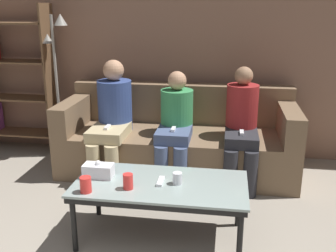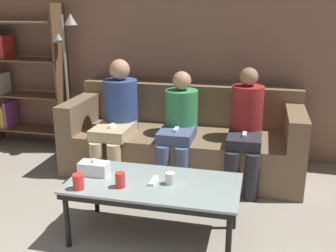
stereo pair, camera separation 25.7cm
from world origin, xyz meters
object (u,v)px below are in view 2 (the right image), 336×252
(cup_near_right, at_px, (120,180))
(cup_near_left, at_px, (170,178))
(coffee_table, at_px, (154,187))
(game_remote, at_px, (154,181))
(standing_lamp, at_px, (68,71))
(seated_person_mid_left, at_px, (179,123))
(seated_person_mid_right, at_px, (246,125))
(couch, at_px, (183,141))
(cup_far_center, at_px, (78,182))
(bookshelf, at_px, (14,78))
(seated_person_left_end, at_px, (117,114))
(tissue_box, at_px, (94,168))

(cup_near_right, bearing_deg, cup_near_left, 21.66)
(coffee_table, height_order, game_remote, game_remote)
(cup_near_left, xyz_separation_m, standing_lamp, (-1.52, 1.48, 0.48))
(cup_near_right, xyz_separation_m, game_remote, (0.21, 0.13, -0.05))
(seated_person_mid_left, height_order, seated_person_mid_right, seated_person_mid_right)
(game_remote, xyz_separation_m, seated_person_mid_left, (-0.04, 1.10, 0.11))
(couch, distance_m, cup_far_center, 1.62)
(cup_near_right, distance_m, bookshelf, 2.66)
(cup_far_center, distance_m, seated_person_left_end, 1.35)
(bookshelf, bearing_deg, seated_person_mid_left, -13.69)
(cup_far_center, relative_size, game_remote, 0.74)
(couch, distance_m, standing_lamp, 1.51)
(cup_near_right, distance_m, seated_person_mid_left, 1.25)
(cup_near_right, relative_size, cup_far_center, 0.99)
(tissue_box, height_order, seated_person_mid_right, seated_person_mid_right)
(cup_near_right, relative_size, tissue_box, 0.50)
(tissue_box, bearing_deg, game_remote, -3.19)
(cup_near_right, height_order, seated_person_mid_left, seated_person_mid_left)
(cup_far_center, height_order, game_remote, cup_far_center)
(couch, relative_size, standing_lamp, 1.49)
(cup_near_right, relative_size, seated_person_mid_left, 0.10)
(seated_person_mid_right, bearing_deg, couch, 160.92)
(cup_near_left, height_order, tissue_box, tissue_box)
(game_remote, bearing_deg, cup_near_left, -0.26)
(game_remote, distance_m, seated_person_mid_left, 1.11)
(seated_person_mid_left, bearing_deg, cup_near_right, -97.53)
(bookshelf, xyz_separation_m, seated_person_mid_right, (2.78, -0.52, -0.25))
(game_remote, relative_size, seated_person_left_end, 0.13)
(couch, xyz_separation_m, cup_near_right, (-0.16, -1.46, 0.19))
(seated_person_mid_left, xyz_separation_m, seated_person_mid_right, (0.64, -0.00, 0.02))
(coffee_table, xyz_separation_m, seated_person_left_end, (-0.68, 1.11, 0.21))
(tissue_box, xyz_separation_m, standing_lamp, (-0.92, 1.46, 0.47))
(seated_person_mid_right, bearing_deg, cup_near_right, -123.05)
(tissue_box, bearing_deg, seated_person_mid_right, 45.18)
(seated_person_left_end, bearing_deg, tissue_box, -79.04)
(seated_person_left_end, relative_size, seated_person_mid_right, 1.03)
(couch, bearing_deg, cup_far_center, -105.72)
(couch, height_order, standing_lamp, standing_lamp)
(cup_near_right, relative_size, game_remote, 0.74)
(seated_person_left_end, bearing_deg, game_remote, -58.37)
(seated_person_left_end, bearing_deg, seated_person_mid_left, -0.38)
(coffee_table, height_order, seated_person_left_end, seated_person_left_end)
(cup_near_left, distance_m, seated_person_left_end, 1.38)
(cup_near_right, xyz_separation_m, seated_person_left_end, (-0.48, 1.24, 0.12))
(cup_far_center, bearing_deg, standing_lamp, 118.17)
(coffee_table, distance_m, cup_near_left, 0.15)
(cup_far_center, height_order, seated_person_mid_left, seated_person_mid_left)
(coffee_table, bearing_deg, seated_person_mid_left, 92.24)
(cup_near_right, height_order, standing_lamp, standing_lamp)
(bookshelf, distance_m, standing_lamp, 0.81)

